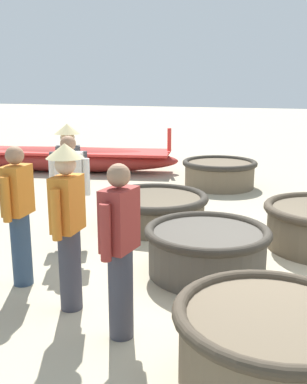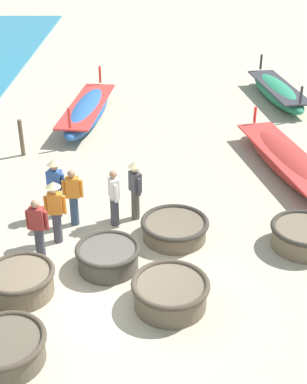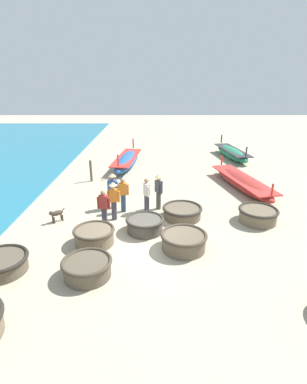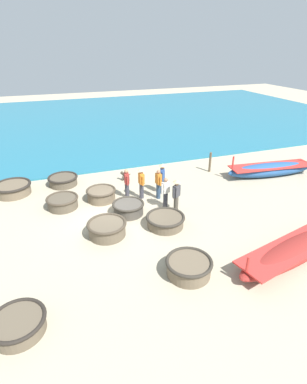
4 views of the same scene
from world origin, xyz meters
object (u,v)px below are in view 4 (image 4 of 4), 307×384
Objects in this scene: long_boat_red_hull at (270,169)px; fisherman_hauling at (158,183)px; coracle_far_right at (101,194)px; coracle_far_left at (63,202)px; mooring_post_inland at (210,162)px; coracle_nearest at (18,324)px; coracle_tilted at (107,228)px; coracle_weathered at (128,208)px; coracle_front_left at (165,220)px; coracle_beside_post at (189,267)px; dog at (125,175)px; fisherman_standing_right at (162,176)px; fisherman_by_coracle at (176,193)px; fisherman_crouching at (127,183)px; fisherman_with_hat at (141,181)px; coracle_upturned at (63,180)px; long_boat_green_hull at (296,249)px; fisherman_standing_left at (166,192)px; coracle_center at (13,188)px.

fisherman_hauling is (0.46, -7.35, 0.43)m from long_boat_red_hull.
long_boat_red_hull reaches higher than coracle_far_right.
mooring_post_inland is (-1.62, 8.97, 0.31)m from coracle_far_left.
coracle_tilted is (-3.78, 3.27, 0.06)m from coracle_nearest.
fisherman_hauling is at bearing 118.19° from coracle_weathered.
coracle_front_left is 2.54m from coracle_tilted.
dog is (-8.37, -0.02, 0.05)m from coracle_beside_post.
dog is at bearing 137.30° from coracle_far_right.
coracle_tilted is 0.98× the size of fisherman_standing_right.
coracle_beside_post is 2.95× the size of dog.
coracle_tilted is at bearing -76.67° from fisherman_by_coracle.
coracle_front_left is at bearing -69.22° from long_boat_red_hull.
fisherman_by_coracle is at bearing 10.54° from fisherman_hauling.
fisherman_crouching reaches higher than coracle_front_left.
coracle_far_right is at bearing -152.82° from coracle_weathered.
coracle_far_right reaches higher than coracle_weathered.
coracle_weathered is 1.82m from fisherman_with_hat.
mooring_post_inland is (-1.96, 5.06, -0.34)m from fisherman_with_hat.
long_boat_red_hull is at bearing 105.18° from coracle_tilted.
coracle_nearest is at bearing -11.74° from coracle_upturned.
fisherman_by_coracle is at bearing 52.60° from coracle_far_right.
coracle_beside_post is 5.44m from coracle_nearest.
coracle_tilted is at bearing -146.86° from coracle_beside_post.
fisherman_hauling is (-2.57, 0.65, 0.56)m from coracle_front_left.
mooring_post_inland is at bearing 101.82° from coracle_far_right.
coracle_far_left is 0.98× the size of coracle_nearest.
fisherman_standing_left is (-5.13, -3.14, 0.50)m from long_boat_green_hull.
mooring_post_inland is (-4.84, 4.91, 0.34)m from coracle_front_left.
fisherman_crouching is (-6.79, -4.59, 0.50)m from long_boat_green_hull.
coracle_nearest is 0.95× the size of coracle_tilted.
dog is at bearing -164.73° from fisherman_standing_left.
fisherman_with_hat is (2.73, 6.25, 0.63)m from coracle_center.
fisherman_by_coracle is at bearing 57.86° from coracle_center.
coracle_upturned is at bearing -134.68° from fisherman_standing_left.
coracle_front_left is at bearing 3.10° from fisherman_with_hat.
fisherman_standing_left is at bearing -78.47° from long_boat_red_hull.
fisherman_standing_left reaches higher than long_boat_green_hull.
fisherman_crouching is 2.84× the size of dog.
coracle_far_left is at bearing -120.27° from coracle_weathered.
fisherman_crouching is 1.00× the size of fisherman_hauling.
coracle_tilted is 0.28× the size of long_boat_green_hull.
long_boat_red_hull is 3.33× the size of fisherman_standing_right.
coracle_far_left is 3.28m from coracle_weathered.
fisherman_by_coracle is 2.18m from fisherman_with_hat.
fisherman_standing_right reaches higher than fisherman_standing_left.
fisherman_crouching is at bearing -140.83° from fisherman_by_coracle.
long_boat_red_hull reaches higher than coracle_upturned.
coracle_far_right is at bearing -78.18° from mooring_post_inland.
coracle_upturned is 1.08× the size of coracle_far_left.
coracle_upturned is 6.88m from fisherman_by_coracle.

